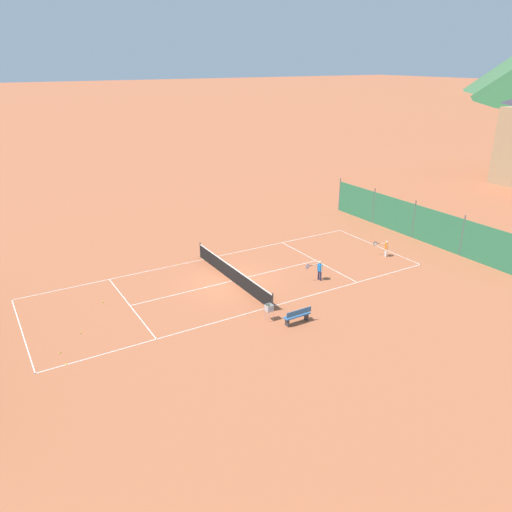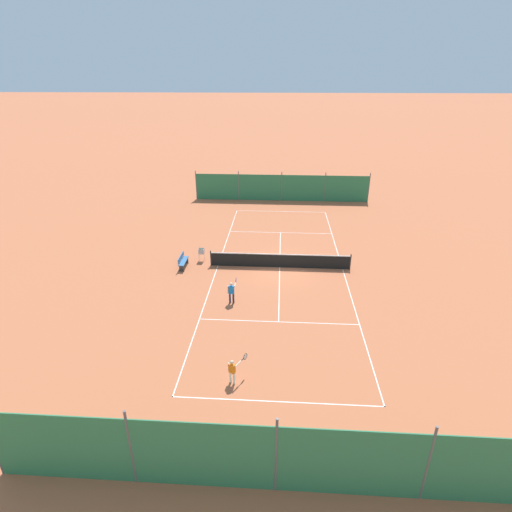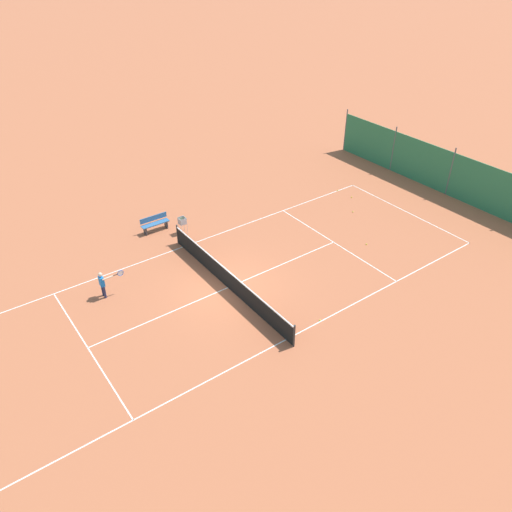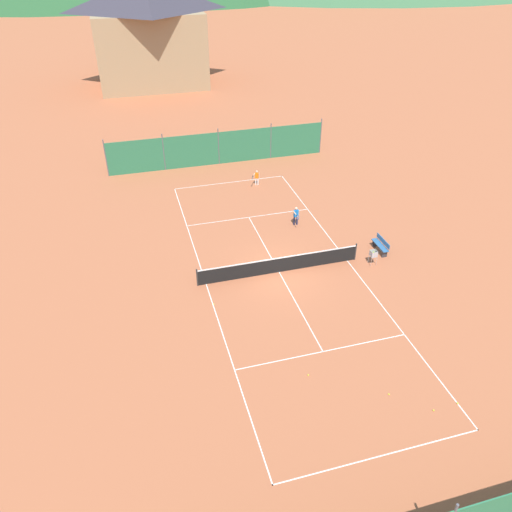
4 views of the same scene
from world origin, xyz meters
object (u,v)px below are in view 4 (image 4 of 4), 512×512
(tennis_ball_alley_left, at_px, (458,403))
(courtside_bench, at_px, (381,245))
(player_near_baseline, at_px, (296,215))
(ball_hopper, at_px, (373,254))
(tennis_ball_service_box, at_px, (308,375))
(player_near_service, at_px, (257,177))
(tennis_ball_by_net_left, at_px, (389,394))
(tennis_ball_alley_right, at_px, (214,304))
(tennis_ball_far_corner, at_px, (434,410))
(alpine_chalet, at_px, (148,32))
(tennis_net, at_px, (279,265))

(tennis_ball_alley_left, xyz_separation_m, courtside_bench, (2.26, 10.96, 0.42))
(player_near_baseline, xyz_separation_m, tennis_ball_alley_left, (1.48, -15.22, -0.70))
(player_near_baseline, relative_size, ball_hopper, 1.42)
(tennis_ball_service_box, bearing_deg, tennis_ball_alley_left, -30.11)
(player_near_baseline, distance_m, courtside_bench, 5.67)
(tennis_ball_service_box, bearing_deg, player_near_service, 80.92)
(tennis_ball_by_net_left, bearing_deg, ball_hopper, 67.37)
(player_near_baseline, bearing_deg, tennis_ball_alley_right, -136.06)
(tennis_ball_far_corner, distance_m, alpine_chalet, 52.00)
(player_near_baseline, distance_m, alpine_chalet, 36.83)
(tennis_ball_far_corner, bearing_deg, courtside_bench, 72.95)
(tennis_ball_service_box, bearing_deg, alpine_chalet, 91.58)
(tennis_net, relative_size, tennis_ball_by_net_left, 139.09)
(tennis_net, relative_size, ball_hopper, 10.31)
(tennis_ball_service_box, distance_m, ball_hopper, 9.44)
(player_near_baseline, bearing_deg, alpine_chalet, 98.03)
(tennis_net, distance_m, courtside_bench, 6.35)
(tennis_net, xyz_separation_m, tennis_ball_by_net_left, (1.66, -9.44, -0.47))
(tennis_net, relative_size, tennis_ball_service_box, 139.09)
(tennis_ball_by_net_left, bearing_deg, courtside_bench, 64.43)
(player_near_baseline, xyz_separation_m, ball_hopper, (2.69, -5.31, -0.08))
(tennis_net, height_order, courtside_bench, tennis_net)
(player_near_service, height_order, tennis_ball_service_box, player_near_service)
(tennis_net, relative_size, tennis_ball_alley_left, 139.09)
(tennis_ball_service_box, bearing_deg, tennis_ball_alley_right, 116.76)
(tennis_net, distance_m, player_near_baseline, 5.31)
(tennis_ball_by_net_left, height_order, tennis_ball_service_box, same)
(player_near_baseline, xyz_separation_m, tennis_ball_by_net_left, (-0.96, -14.06, -0.70))
(tennis_net, xyz_separation_m, player_near_baseline, (2.61, 4.62, 0.24))
(ball_hopper, relative_size, courtside_bench, 0.59)
(tennis_ball_service_box, height_order, ball_hopper, ball_hopper)
(courtside_bench, bearing_deg, player_near_service, 113.25)
(tennis_net, bearing_deg, tennis_ball_by_net_left, -80.05)
(player_near_baseline, bearing_deg, ball_hopper, -63.15)
(player_near_service, distance_m, tennis_ball_far_corner, 21.62)
(courtside_bench, bearing_deg, player_near_baseline, 131.25)
(ball_hopper, bearing_deg, tennis_ball_by_net_left, -112.63)
(tennis_ball_alley_left, bearing_deg, tennis_ball_alley_right, 132.79)
(tennis_net, height_order, tennis_ball_alley_right, tennis_net)
(tennis_net, bearing_deg, player_near_service, 80.61)
(tennis_ball_alley_right, height_order, ball_hopper, ball_hopper)
(tennis_ball_alley_left, bearing_deg, tennis_net, 111.09)
(tennis_ball_by_net_left, distance_m, ball_hopper, 9.49)
(tennis_ball_far_corner, bearing_deg, tennis_ball_by_net_left, 137.15)
(tennis_net, xyz_separation_m, alpine_chalet, (-2.49, 40.74, 5.32))
(tennis_ball_service_box, bearing_deg, ball_hopper, 46.81)
(player_near_service, distance_m, alpine_chalet, 30.56)
(tennis_ball_alley_right, bearing_deg, player_near_baseline, 43.94)
(tennis_net, height_order, tennis_ball_service_box, tennis_net)
(alpine_chalet, bearing_deg, player_near_baseline, -81.97)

